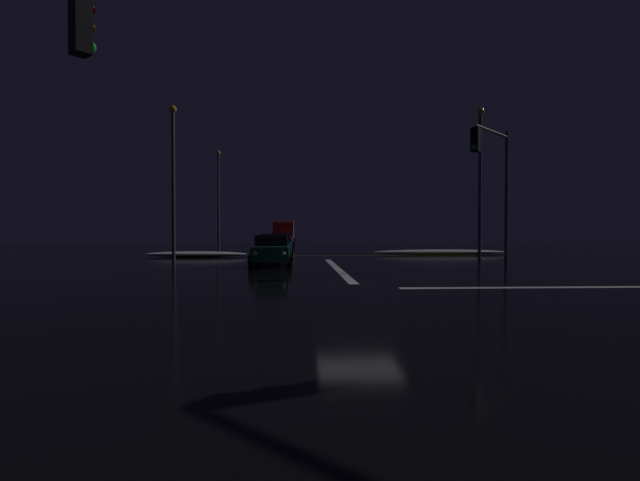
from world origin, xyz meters
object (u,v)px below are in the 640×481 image
object	(u,v)px
sedan_gray	(278,242)
sedan_black	(283,241)
sedan_green	(272,250)
sedan_red	(273,244)
traffic_signal_ne	(495,172)
sedan_blue	(277,246)
box_truck	(284,231)
sedan_silver	(285,240)
streetlamp_left_near	(173,172)
streetlamp_right_near	(480,173)
streetlamp_left_far	(218,193)

from	to	relation	value
sedan_gray	sedan_black	size ratio (longest dim) A/B	1.00
sedan_gray	sedan_green	bearing A→B (deg)	-88.82
sedan_red	sedan_green	bearing A→B (deg)	-87.56
traffic_signal_ne	sedan_blue	bearing A→B (deg)	141.83
sedan_green	sedan_black	distance (m)	23.47
box_truck	sedan_silver	bearing A→B (deg)	-88.08
sedan_red	sedan_gray	world-z (taller)	same
box_truck	sedan_green	bearing A→B (deg)	-89.49
sedan_blue	sedan_black	bearing A→B (deg)	90.59
sedan_gray	sedan_silver	distance (m)	11.34
sedan_gray	streetlamp_left_near	world-z (taller)	streetlamp_left_near
sedan_red	streetlamp_right_near	world-z (taller)	streetlamp_right_near
streetlamp_left_near	streetlamp_left_far	xyz separation A→B (m)	(0.00, 16.00, 0.04)
streetlamp_right_near	traffic_signal_ne	bearing A→B (deg)	-105.60
sedan_silver	streetlamp_left_far	xyz separation A→B (m)	(-5.80, -9.10, 4.45)
traffic_signal_ne	streetlamp_left_far	distance (m)	27.63
sedan_gray	sedan_blue	bearing A→B (deg)	-88.07
sedan_blue	streetlamp_right_near	bearing A→B (deg)	-9.18
sedan_black	box_truck	distance (m)	12.24
sedan_green	streetlamp_left_near	world-z (taller)	streetlamp_left_near
sedan_green	box_truck	bearing A→B (deg)	90.51
sedan_red	sedan_black	distance (m)	12.39
sedan_black	streetlamp_left_near	distance (m)	20.99
sedan_gray	streetlamp_right_near	world-z (taller)	streetlamp_right_near
sedan_blue	streetlamp_right_near	world-z (taller)	streetlamp_right_near
sedan_blue	streetlamp_right_near	distance (m)	13.13
traffic_signal_ne	streetlamp_left_far	xyz separation A→B (m)	(-16.37, 22.24, 0.71)
sedan_blue	box_truck	bearing A→B (deg)	90.68
sedan_green	streetlamp_right_near	distance (m)	13.56
streetlamp_left_near	streetlamp_left_far	world-z (taller)	streetlamp_left_far
sedan_blue	sedan_silver	xyz separation A→B (m)	(-0.13, 23.13, 0.00)
sedan_silver	box_truck	xyz separation A→B (m)	(-0.23, 6.81, 0.91)
sedan_silver	traffic_signal_ne	size ratio (longest dim) A/B	0.65
sedan_silver	streetlamp_left_near	bearing A→B (deg)	-103.00
sedan_black	streetlamp_left_far	distance (m)	8.15
sedan_red	traffic_signal_ne	size ratio (longest dim) A/B	0.65
sedan_black	streetlamp_left_near	world-z (taller)	streetlamp_left_near
sedan_silver	streetlamp_right_near	world-z (taller)	streetlamp_right_near
streetlamp_right_near	sedan_gray	bearing A→B (deg)	132.44
sedan_gray	traffic_signal_ne	world-z (taller)	traffic_signal_ne
sedan_red	streetlamp_left_far	bearing A→B (deg)	121.91
sedan_gray	streetlamp_left_far	size ratio (longest dim) A/B	0.47
traffic_signal_ne	sedan_black	bearing A→B (deg)	112.29
streetlamp_right_near	streetlamp_left_far	bearing A→B (deg)	138.55
sedan_blue	streetlamp_right_near	size ratio (longest dim) A/B	0.47
sedan_silver	traffic_signal_ne	bearing A→B (deg)	-71.35
box_truck	traffic_signal_ne	xyz separation A→B (m)	(10.81, -38.15, 2.83)
sedan_blue	sedan_gray	world-z (taller)	same
traffic_signal_ne	sedan_green	bearing A→B (deg)	166.75
sedan_black	streetlamp_left_far	xyz separation A→B (m)	(-5.74, -3.70, 4.45)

